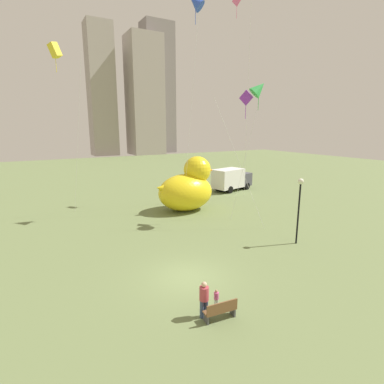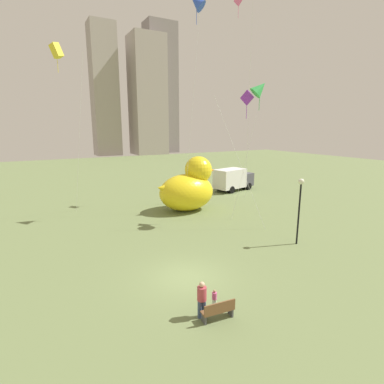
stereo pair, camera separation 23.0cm
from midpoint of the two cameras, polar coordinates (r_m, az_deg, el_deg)
name	(u,v)px [view 2 (the right image)]	position (r m, az deg, el deg)	size (l,w,h in m)	color
ground_plane	(187,277)	(17.10, -0.60, -15.96)	(140.00, 140.00, 0.00)	olive
park_bench	(218,310)	(13.75, 5.58, -21.48)	(1.49, 0.58, 0.90)	brown
person_adult	(202,298)	(13.64, 2.40, -19.49)	(0.41, 0.41, 1.66)	#38476B
person_child	(214,298)	(14.46, 4.76, -19.47)	(0.22, 0.22, 0.90)	silver
giant_inflatable_duck	(189,188)	(29.41, -0.43, 0.83)	(6.38, 4.10, 5.29)	yellow
lamppost	(300,198)	(21.82, 20.16, -1.07)	(0.40, 0.40, 4.68)	black
box_truck	(233,180)	(39.09, 7.99, 2.37)	(5.91, 3.45, 2.85)	white
city_skyline	(143,93)	(95.35, -9.25, 18.14)	(26.12, 11.50, 38.97)	#9E938C
kite_purple	(246,103)	(26.12, 10.59, 16.25)	(3.43, 3.73, 11.10)	silver
kite_blue	(197,3)	(29.65, 1.14, 32.30)	(1.89, 1.82, 19.06)	silver
kite_pink	(240,16)	(35.40, 9.36, 30.23)	(2.18, 2.63, 21.20)	silver
kite_green	(260,89)	(25.88, 13.07, 18.64)	(2.80, 2.31, 11.89)	silver
kite_yellow	(57,52)	(29.17, -24.14, 23.15)	(2.51, 2.68, 14.86)	silver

